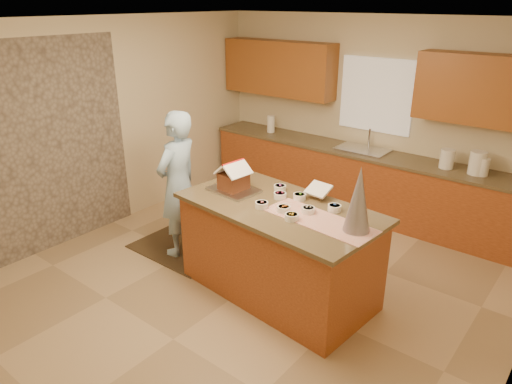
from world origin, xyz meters
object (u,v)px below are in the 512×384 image
Objects in this scene: island_base at (278,252)px; boy at (178,184)px; gingerbread_house at (233,179)px; tinsel_tree at (359,200)px.

boy reaches higher than island_base.
island_base is at bearing 83.66° from boy.
boy is at bearing -177.36° from gingerbread_house.
tinsel_tree reaches higher than gingerbread_house.
tinsel_tree is 2.31m from boy.
boy is at bearing -179.68° from tinsel_tree.
tinsel_tree is (0.84, -0.02, 0.82)m from island_base.
boy is (-1.42, -0.04, 0.40)m from island_base.
boy reaches higher than tinsel_tree.
island_base is at bearing 178.36° from tinsel_tree.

